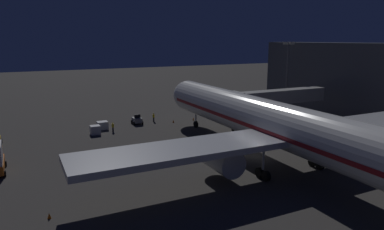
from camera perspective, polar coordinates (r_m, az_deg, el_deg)
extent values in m
plane|color=#383533|center=(50.88, 10.05, -6.50)|extent=(320.00, 320.00, 0.00)
cylinder|color=silver|center=(44.61, 15.10, -1.91)|extent=(5.56, 56.52, 5.56)
sphere|color=silver|center=(67.97, -0.70, 3.22)|extent=(5.45, 5.45, 5.45)
cube|color=maroon|center=(44.71, 15.07, -2.43)|extent=(5.61, 54.26, 0.50)
cube|color=black|center=(66.34, -0.08, 3.85)|extent=(3.06, 1.40, 0.90)
cube|color=#B7BABF|center=(44.87, 15.01, -3.11)|extent=(51.92, 6.52, 0.70)
cylinder|color=#B7BABF|center=(51.99, 21.40, -3.81)|extent=(3.11, 5.50, 3.11)
cylinder|color=black|center=(53.80, 19.26, -3.13)|extent=(2.64, 0.15, 2.64)
cylinder|color=#B7BABF|center=(41.30, 4.75, -7.02)|extent=(3.11, 5.50, 3.11)
cylinder|color=black|center=(43.56, 2.89, -5.97)|extent=(2.64, 0.15, 2.64)
cylinder|color=#B7BABF|center=(65.48, 0.62, -0.04)|extent=(0.28, 0.28, 2.21)
cylinder|color=black|center=(65.85, 0.62, -1.49)|extent=(0.45, 1.20, 1.20)
cylinder|color=#B7BABF|center=(47.61, 19.49, -5.41)|extent=(0.28, 0.28, 2.21)
cylinder|color=black|center=(48.56, 18.80, -7.14)|extent=(0.45, 1.20, 1.20)
cylinder|color=black|center=(47.71, 19.90, -7.57)|extent=(0.45, 1.20, 1.20)
cylinder|color=#B7BABF|center=(42.22, 11.39, -7.16)|extent=(0.28, 0.28, 2.21)
cylinder|color=black|center=(43.29, 10.76, -9.05)|extent=(0.45, 1.20, 1.20)
cylinder|color=black|center=(42.33, 11.83, -9.59)|extent=(0.45, 1.20, 1.20)
cube|color=#9E9E99|center=(67.96, 13.71, 2.88)|extent=(20.45, 2.60, 2.50)
cube|color=#9E9E99|center=(61.97, 6.41, 2.28)|extent=(3.20, 3.40, 3.00)
cube|color=black|center=(61.24, 5.30, 2.19)|extent=(0.70, 3.20, 2.70)
cylinder|color=#B7BABF|center=(63.17, 7.10, -0.71)|extent=(0.56, 0.56, 4.34)
cylinder|color=black|center=(63.93, 7.51, -2.29)|extent=(0.25, 0.60, 0.60)
cylinder|color=black|center=(63.29, 6.60, -2.41)|extent=(0.25, 0.60, 0.60)
cylinder|color=#59595E|center=(83.03, 15.01, 5.74)|extent=(0.40, 0.40, 14.96)
cube|color=#F9EFC6|center=(83.18, 15.78, 11.05)|extent=(1.10, 0.50, 0.60)
cube|color=#F9EFC6|center=(82.00, 14.82, 11.10)|extent=(1.10, 0.50, 0.60)
cube|color=slate|center=(69.22, -8.84, -0.80)|extent=(1.50, 2.22, 0.90)
cube|color=black|center=(68.74, -8.78, -0.20)|extent=(1.20, 0.20, 0.70)
cylinder|color=black|center=(70.28, -8.39, -0.96)|extent=(0.24, 0.70, 0.70)
cylinder|color=black|center=(69.82, -9.65, -1.09)|extent=(0.24, 0.70, 0.70)
cylinder|color=black|center=(68.84, -7.99, -1.23)|extent=(0.24, 0.70, 0.70)
cylinder|color=black|center=(68.37, -9.28, -1.36)|extent=(0.24, 0.70, 0.70)
cylinder|color=black|center=(52.04, -27.78, -6.92)|extent=(0.24, 0.70, 0.70)
cylinder|color=black|center=(48.37, -27.87, -8.32)|extent=(0.24, 0.70, 0.70)
cylinder|color=black|center=(63.59, -28.31, -3.70)|extent=(0.24, 0.70, 0.70)
cylinder|color=black|center=(61.81, -28.36, -4.13)|extent=(0.24, 0.70, 0.70)
cube|color=#B7BABF|center=(63.34, -15.30, -2.33)|extent=(1.61, 1.56, 1.53)
cube|color=#B7BABF|center=(66.56, -14.20, -1.62)|extent=(1.86, 1.67, 1.42)
cylinder|color=black|center=(64.34, -12.59, -2.29)|extent=(0.28, 0.28, 0.82)
cylinder|color=yellow|center=(64.17, -12.61, -1.67)|extent=(0.40, 0.40, 0.62)
sphere|color=tan|center=(64.07, -12.63, -1.29)|extent=(0.24, 0.24, 0.24)
sphere|color=yellow|center=(64.06, -12.63, -1.25)|extent=(0.23, 0.23, 0.23)
cylinder|color=black|center=(70.88, -6.18, -0.72)|extent=(0.28, 0.28, 0.86)
cylinder|color=yellow|center=(70.72, -6.20, -0.14)|extent=(0.40, 0.40, 0.63)
sphere|color=tan|center=(70.63, -6.20, 0.21)|extent=(0.24, 0.24, 0.24)
sphere|color=yellow|center=(70.62, -6.21, 0.25)|extent=(0.23, 0.23, 0.23)
cone|color=orange|center=(71.68, 0.21, -0.64)|extent=(0.36, 0.36, 0.55)
cone|color=orange|center=(69.89, -3.02, -0.99)|extent=(0.36, 0.36, 0.55)
cone|color=orange|center=(36.09, -21.97, -14.78)|extent=(0.36, 0.36, 0.55)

